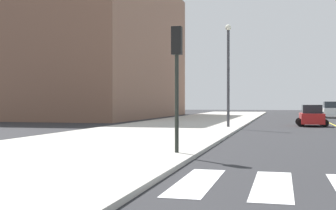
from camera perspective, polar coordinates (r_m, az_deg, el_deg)
sidewalk_kerb_west at (r=28.00m, az=-2.19°, el=-3.48°), size 10.00×120.00×0.15m
lane_divider_paint at (r=47.03m, az=19.50°, el=-2.04°), size 0.16×80.00×0.01m
low_rise_brick_west at (r=60.27m, az=-8.61°, el=7.07°), size 16.00×32.00×18.03m
car_red_nearest at (r=38.45m, az=17.69°, el=-1.36°), size 2.47×3.92×1.74m
car_white_fourth at (r=60.03m, az=19.94°, el=-0.62°), size 2.86×4.57×2.04m
traffic_light_far_corner at (r=16.15m, az=1.13°, el=5.23°), size 0.36×0.41×4.49m
street_lamp at (r=33.48m, az=7.63°, el=4.85°), size 0.44×0.44×7.52m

